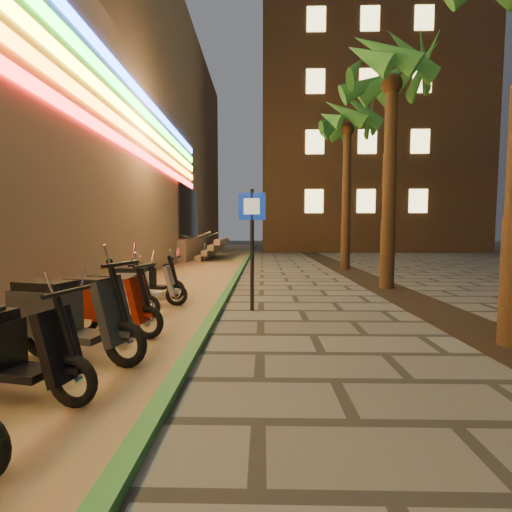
{
  "coord_description": "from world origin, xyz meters",
  "views": [
    {
      "loc": [
        0.04,
        -2.83,
        1.63
      ],
      "look_at": [
        -0.09,
        3.26,
        1.2
      ],
      "focal_mm": 24.0,
      "sensor_mm": 36.0,
      "label": 1
    }
  ],
  "objects_px": {
    "scooter_4": "(3,350)",
    "scooter_5": "(64,316)",
    "scooter_7": "(115,294)",
    "scooter_9": "(150,279)",
    "pedestrian_sign": "(252,233)",
    "scooter_8": "(142,284)",
    "scooter_6": "(102,303)"
  },
  "relations": [
    {
      "from": "scooter_7",
      "to": "pedestrian_sign",
      "type": "bearing_deg",
      "value": 24.89
    },
    {
      "from": "scooter_6",
      "to": "scooter_5",
      "type": "bearing_deg",
      "value": -77.26
    },
    {
      "from": "scooter_4",
      "to": "scooter_8",
      "type": "height_order",
      "value": "scooter_4"
    },
    {
      "from": "scooter_7",
      "to": "scooter_9",
      "type": "bearing_deg",
      "value": 100.61
    },
    {
      "from": "scooter_6",
      "to": "scooter_9",
      "type": "relative_size",
      "value": 1.11
    },
    {
      "from": "scooter_5",
      "to": "scooter_8",
      "type": "xyz_separation_m",
      "value": [
        -0.14,
        3.19,
        -0.09
      ]
    },
    {
      "from": "scooter_4",
      "to": "scooter_9",
      "type": "xyz_separation_m",
      "value": [
        -0.29,
        5.15,
        -0.03
      ]
    },
    {
      "from": "pedestrian_sign",
      "to": "scooter_8",
      "type": "bearing_deg",
      "value": 179.68
    },
    {
      "from": "pedestrian_sign",
      "to": "scooter_4",
      "type": "distance_m",
      "value": 4.59
    },
    {
      "from": "scooter_4",
      "to": "scooter_6",
      "type": "relative_size",
      "value": 0.97
    },
    {
      "from": "scooter_5",
      "to": "scooter_8",
      "type": "bearing_deg",
      "value": 106.27
    },
    {
      "from": "pedestrian_sign",
      "to": "scooter_7",
      "type": "height_order",
      "value": "pedestrian_sign"
    },
    {
      "from": "scooter_6",
      "to": "scooter_9",
      "type": "xyz_separation_m",
      "value": [
        -0.28,
        3.09,
        -0.05
      ]
    },
    {
      "from": "scooter_4",
      "to": "scooter_7",
      "type": "height_order",
      "value": "scooter_4"
    },
    {
      "from": "scooter_4",
      "to": "scooter_5",
      "type": "distance_m",
      "value": 1.01
    },
    {
      "from": "scooter_6",
      "to": "scooter_7",
      "type": "xyz_separation_m",
      "value": [
        -0.3,
        1.13,
        -0.05
      ]
    },
    {
      "from": "scooter_7",
      "to": "scooter_9",
      "type": "relative_size",
      "value": 0.99
    },
    {
      "from": "pedestrian_sign",
      "to": "scooter_7",
      "type": "xyz_separation_m",
      "value": [
        -2.6,
        -0.63,
        -1.16
      ]
    },
    {
      "from": "pedestrian_sign",
      "to": "scooter_9",
      "type": "distance_m",
      "value": 3.12
    },
    {
      "from": "scooter_4",
      "to": "scooter_5",
      "type": "bearing_deg",
      "value": 100.39
    },
    {
      "from": "scooter_4",
      "to": "scooter_7",
      "type": "xyz_separation_m",
      "value": [
        -0.31,
        3.19,
        -0.04
      ]
    },
    {
      "from": "scooter_5",
      "to": "scooter_4",
      "type": "bearing_deg",
      "value": -76.36
    },
    {
      "from": "scooter_8",
      "to": "scooter_9",
      "type": "xyz_separation_m",
      "value": [
        -0.16,
        0.95,
        -0.02
      ]
    },
    {
      "from": "scooter_7",
      "to": "scooter_9",
      "type": "xyz_separation_m",
      "value": [
        0.02,
        1.96,
        0.01
      ]
    },
    {
      "from": "scooter_8",
      "to": "scooter_9",
      "type": "bearing_deg",
      "value": 97.72
    },
    {
      "from": "scooter_8",
      "to": "scooter_9",
      "type": "height_order",
      "value": "scooter_8"
    },
    {
      "from": "scooter_5",
      "to": "scooter_9",
      "type": "bearing_deg",
      "value": 107.88
    },
    {
      "from": "scooter_4",
      "to": "scooter_5",
      "type": "xyz_separation_m",
      "value": [
        0.0,
        1.01,
        0.07
      ]
    },
    {
      "from": "scooter_5",
      "to": "scooter_8",
      "type": "relative_size",
      "value": 1.19
    },
    {
      "from": "pedestrian_sign",
      "to": "scooter_7",
      "type": "relative_size",
      "value": 1.67
    },
    {
      "from": "scooter_5",
      "to": "scooter_7",
      "type": "xyz_separation_m",
      "value": [
        -0.31,
        2.18,
        -0.11
      ]
    },
    {
      "from": "scooter_8",
      "to": "scooter_9",
      "type": "distance_m",
      "value": 0.97
    }
  ]
}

